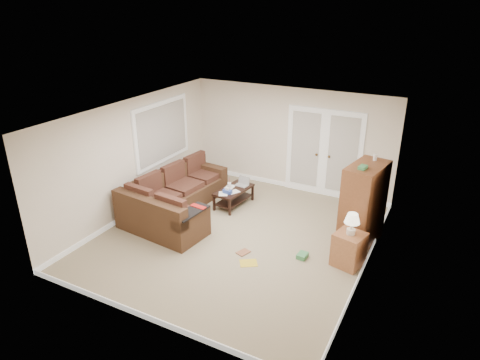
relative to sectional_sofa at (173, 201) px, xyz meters
The scene contains 17 objects.
floor 1.68m from the sectional_sofa, ahead, with size 5.50×5.50×0.00m, color gray.
ceiling 2.72m from the sectional_sofa, ahead, with size 5.00×5.50×0.02m, color white.
wall_left 1.27m from the sectional_sofa, 169.34° to the right, with size 0.02×5.50×2.50m, color white.
wall_right 4.24m from the sectional_sofa, ahead, with size 0.02×5.50×2.50m, color white.
wall_back 3.20m from the sectional_sofa, 57.64° to the left, with size 5.00×0.02×2.50m, color white.
wall_front 3.47m from the sectional_sofa, 60.62° to the right, with size 5.00×0.02×2.50m, color white.
baseboards 1.67m from the sectional_sofa, ahead, with size 5.00×5.50×0.10m, color white, non-canonical shape.
french_doors 3.63m from the sectional_sofa, 45.72° to the left, with size 1.80×0.05×2.13m.
window_left 1.69m from the sectional_sofa, 134.53° to the left, with size 0.05×1.92×1.42m.
sectional_sofa is the anchor object (origin of this frame).
coffee_table 1.41m from the sectional_sofa, 48.64° to the left, with size 0.61×1.05×0.68m.
tv_armoire 3.94m from the sectional_sofa, 11.30° to the left, with size 0.72×1.08×1.72m.
side_cabinet 3.84m from the sectional_sofa, ahead, with size 0.58×0.58×1.01m.
space_heater 4.38m from the sectional_sofa, 28.59° to the left, with size 0.12×0.10×0.31m, color white.
floor_magazine 2.46m from the sectional_sofa, 21.64° to the right, with size 0.31×0.24×0.01m, color gold.
floor_greenbox 3.08m from the sectional_sofa, ahead, with size 0.16×0.22×0.09m, color #3D864D.
floor_book 2.06m from the sectional_sofa, 17.42° to the right, with size 0.18×0.24×0.02m, color brown.
Camera 1 is at (3.47, -6.53, 4.38)m, focal length 32.00 mm.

